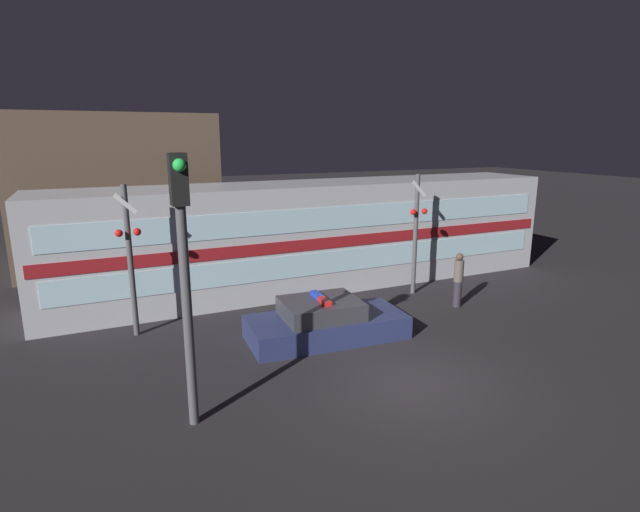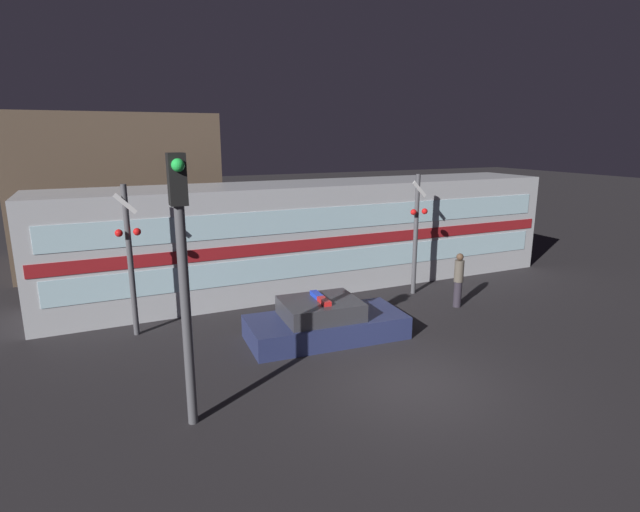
{
  "view_description": "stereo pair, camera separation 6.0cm",
  "coord_description": "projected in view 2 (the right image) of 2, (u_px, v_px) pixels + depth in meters",
  "views": [
    {
      "loc": [
        -6.16,
        -8.46,
        5.42
      ],
      "look_at": [
        0.31,
        5.48,
        1.71
      ],
      "focal_mm": 28.0,
      "sensor_mm": 36.0,
      "label": 1
    },
    {
      "loc": [
        -6.1,
        -8.48,
        5.42
      ],
      "look_at": [
        0.31,
        5.48,
        1.71
      ],
      "focal_mm": 28.0,
      "sensor_mm": 36.0,
      "label": 2
    }
  ],
  "objects": [
    {
      "name": "traffic_light_corner",
      "position": [
        183.0,
        266.0,
        8.94
      ],
      "size": [
        0.3,
        0.46,
        5.14
      ],
      "color": "#4C4C51",
      "rests_on": "ground_plane"
    },
    {
      "name": "train",
      "position": [
        315.0,
        235.0,
        18.21
      ],
      "size": [
        18.65,
        2.97,
        3.79
      ],
      "color": "#B7BABF",
      "rests_on": "ground_plane"
    },
    {
      "name": "crossing_signal_near",
      "position": [
        416.0,
        231.0,
        17.09
      ],
      "size": [
        0.66,
        0.32,
        4.18
      ],
      "color": "#4C4C51",
      "rests_on": "ground_plane"
    },
    {
      "name": "pedestrian",
      "position": [
        458.0,
        280.0,
        16.04
      ],
      "size": [
        0.3,
        0.3,
        1.78
      ],
      "color": "#2D2833",
      "rests_on": "ground_plane"
    },
    {
      "name": "ground_plane",
      "position": [
        409.0,
        383.0,
        11.24
      ],
      "size": [
        120.0,
        120.0,
        0.0
      ],
      "primitive_type": "plane",
      "color": "#262326"
    },
    {
      "name": "police_car",
      "position": [
        325.0,
        322.0,
        13.63
      ],
      "size": [
        4.41,
        2.15,
        1.23
      ],
      "rotation": [
        0.0,
        0.0,
        -0.06
      ],
      "color": "navy",
      "rests_on": "ground_plane"
    },
    {
      "name": "building_left",
      "position": [
        116.0,
        189.0,
        21.83
      ],
      "size": [
        7.94,
        6.04,
        6.29
      ],
      "color": "brown",
      "rests_on": "ground_plane"
    },
    {
      "name": "crossing_signal_far",
      "position": [
        130.0,
        256.0,
        13.43
      ],
      "size": [
        0.66,
        0.32,
        4.19
      ],
      "color": "#4C4C51",
      "rests_on": "ground_plane"
    }
  ]
}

